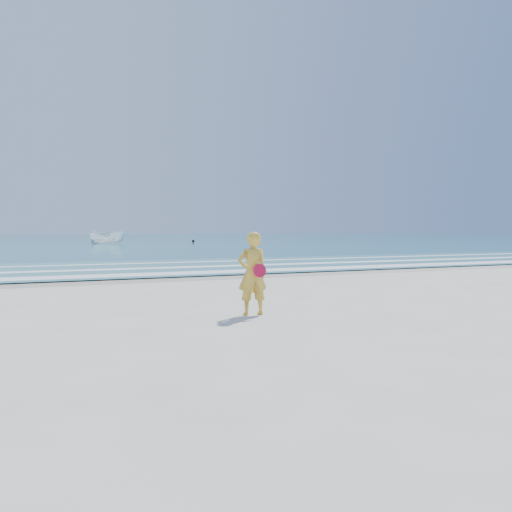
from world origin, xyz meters
name	(u,v)px	position (x,y,z in m)	size (l,w,h in m)	color
ground	(302,320)	(0.00, 0.00, 0.00)	(400.00, 400.00, 0.00)	silver
wet_sand	(180,278)	(0.00, 9.00, 0.00)	(400.00, 2.40, 0.00)	#B2A893
ocean	(65,238)	(0.00, 105.00, 0.02)	(400.00, 190.00, 0.04)	#19727F
shallow	(151,267)	(0.00, 14.00, 0.04)	(400.00, 10.00, 0.01)	#59B7AD
foam_near	(171,273)	(0.00, 10.30, 0.05)	(400.00, 1.40, 0.01)	white
foam_mid	(155,268)	(0.00, 13.20, 0.05)	(400.00, 0.90, 0.01)	white
foam_far	(141,263)	(0.00, 16.50, 0.05)	(400.00, 0.60, 0.01)	white
boat	(108,237)	(2.79, 53.94, 0.89)	(1.65, 4.39, 1.70)	white
buoy	(193,241)	(13.85, 55.53, 0.22)	(0.36, 0.36, 0.36)	black
woman	(252,274)	(-0.61, 0.94, 0.83)	(0.63, 0.44, 1.65)	gold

